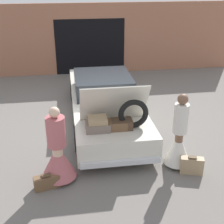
% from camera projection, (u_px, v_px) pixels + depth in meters
% --- Properties ---
extents(ground_plane, '(40.00, 40.00, 0.00)m').
position_uv_depth(ground_plane, '(105.00, 119.00, 9.06)').
color(ground_plane, slate).
extents(garage_wall_back, '(12.00, 0.14, 2.80)m').
position_uv_depth(garage_wall_back, '(90.00, 39.00, 12.58)').
color(garage_wall_back, '#9E664C').
rests_on(garage_wall_back, ground_plane).
extents(car, '(1.84, 5.40, 1.71)m').
position_uv_depth(car, '(104.00, 101.00, 8.82)').
color(car, silver).
rests_on(car, ground_plane).
extents(person_left, '(0.72, 0.72, 1.62)m').
position_uv_depth(person_left, '(58.00, 155.00, 6.26)').
color(person_left, beige).
rests_on(person_left, ground_plane).
extents(person_right, '(0.58, 0.58, 1.69)m').
position_uv_depth(person_right, '(179.00, 141.00, 6.68)').
color(person_right, brown).
rests_on(person_right, ground_plane).
extents(suitcase_beside_left_person, '(0.53, 0.30, 0.31)m').
position_uv_depth(suitcase_beside_left_person, '(47.00, 182.00, 6.16)').
color(suitcase_beside_left_person, brown).
rests_on(suitcase_beside_left_person, ground_plane).
extents(suitcase_beside_right_person, '(0.51, 0.30, 0.41)m').
position_uv_depth(suitcase_beside_right_person, '(192.00, 165.00, 6.59)').
color(suitcase_beside_right_person, '#9E8460').
rests_on(suitcase_beside_right_person, ground_plane).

